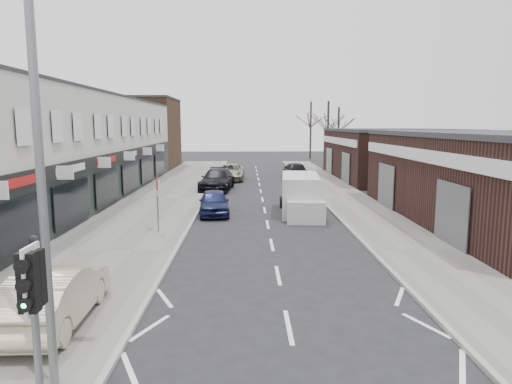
{
  "coord_description": "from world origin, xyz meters",
  "views": [
    {
      "loc": [
        -1.04,
        -8.9,
        5.06
      ],
      "look_at": [
        -0.71,
        7.82,
        2.6
      ],
      "focal_mm": 32.0,
      "sensor_mm": 36.0,
      "label": 1
    }
  ],
  "objects_px": {
    "parked_car_right_a": "(305,180)",
    "parked_car_right_b": "(295,170)",
    "parked_car_left_a": "(214,202)",
    "white_van": "(300,196)",
    "street_lamp": "(49,150)",
    "sedan_on_pavement": "(55,295)",
    "pedestrian": "(35,262)",
    "parked_car_left_b": "(217,180)",
    "traffic_light": "(33,296)",
    "parked_car_left_c": "(230,172)",
    "warning_sign": "(158,188)"
  },
  "relations": [
    {
      "from": "pedestrian",
      "to": "parked_car_left_a",
      "type": "bearing_deg",
      "value": -120.9
    },
    {
      "from": "parked_car_left_c",
      "to": "parked_car_right_b",
      "type": "distance_m",
      "value": 6.21
    },
    {
      "from": "sedan_on_pavement",
      "to": "parked_car_left_b",
      "type": "relative_size",
      "value": 0.78
    },
    {
      "from": "street_lamp",
      "to": "parked_car_right_a",
      "type": "height_order",
      "value": "street_lamp"
    },
    {
      "from": "sedan_on_pavement",
      "to": "pedestrian",
      "type": "relative_size",
      "value": 2.64
    },
    {
      "from": "street_lamp",
      "to": "parked_car_right_a",
      "type": "bearing_deg",
      "value": 73.72
    },
    {
      "from": "parked_car_left_a",
      "to": "parked_car_left_c",
      "type": "xyz_separation_m",
      "value": [
        0.34,
        16.46,
        0.05
      ]
    },
    {
      "from": "street_lamp",
      "to": "sedan_on_pavement",
      "type": "height_order",
      "value": "street_lamp"
    },
    {
      "from": "parked_car_left_b",
      "to": "parked_car_right_a",
      "type": "relative_size",
      "value": 1.25
    },
    {
      "from": "traffic_light",
      "to": "parked_car_left_a",
      "type": "xyz_separation_m",
      "value": [
        1.46,
        18.78,
        -1.71
      ]
    },
    {
      "from": "parked_car_left_b",
      "to": "sedan_on_pavement",
      "type": "bearing_deg",
      "value": -90.53
    },
    {
      "from": "parked_car_left_b",
      "to": "parked_car_left_a",
      "type": "bearing_deg",
      "value": -82.11
    },
    {
      "from": "sedan_on_pavement",
      "to": "parked_car_right_b",
      "type": "xyz_separation_m",
      "value": [
        9.37,
        32.27,
        -0.04
      ]
    },
    {
      "from": "sedan_on_pavement",
      "to": "traffic_light",
      "type": "bearing_deg",
      "value": 108.3
    },
    {
      "from": "parked_car_left_a",
      "to": "parked_car_right_b",
      "type": "bearing_deg",
      "value": 65.32
    },
    {
      "from": "sedan_on_pavement",
      "to": "parked_car_left_b",
      "type": "distance_m",
      "value": 24.68
    },
    {
      "from": "sedan_on_pavement",
      "to": "parked_car_left_c",
      "type": "xyz_separation_m",
      "value": [
        3.27,
        31.12,
        -0.1
      ]
    },
    {
      "from": "warning_sign",
      "to": "sedan_on_pavement",
      "type": "bearing_deg",
      "value": -94.09
    },
    {
      "from": "sedan_on_pavement",
      "to": "parked_car_left_c",
      "type": "distance_m",
      "value": 31.29
    },
    {
      "from": "parked_car_left_b",
      "to": "parked_car_right_a",
      "type": "height_order",
      "value": "parked_car_left_b"
    },
    {
      "from": "parked_car_left_a",
      "to": "parked_car_right_b",
      "type": "distance_m",
      "value": 18.75
    },
    {
      "from": "warning_sign",
      "to": "parked_car_left_b",
      "type": "relative_size",
      "value": 0.47
    },
    {
      "from": "sedan_on_pavement",
      "to": "pedestrian",
      "type": "distance_m",
      "value": 2.97
    },
    {
      "from": "street_lamp",
      "to": "sedan_on_pavement",
      "type": "bearing_deg",
      "value": 114.81
    },
    {
      "from": "street_lamp",
      "to": "pedestrian",
      "type": "xyz_separation_m",
      "value": [
        -2.96,
        5.39,
        -3.66
      ]
    },
    {
      "from": "pedestrian",
      "to": "parked_car_left_a",
      "type": "relative_size",
      "value": 0.41
    },
    {
      "from": "parked_car_left_a",
      "to": "parked_car_right_a",
      "type": "distance_m",
      "value": 11.82
    },
    {
      "from": "white_van",
      "to": "parked_car_right_a",
      "type": "height_order",
      "value": "white_van"
    },
    {
      "from": "warning_sign",
      "to": "parked_car_right_b",
      "type": "height_order",
      "value": "warning_sign"
    },
    {
      "from": "traffic_light",
      "to": "pedestrian",
      "type": "height_order",
      "value": "traffic_light"
    },
    {
      "from": "pedestrian",
      "to": "parked_car_left_c",
      "type": "bearing_deg",
      "value": -110.09
    },
    {
      "from": "warning_sign",
      "to": "parked_car_right_a",
      "type": "xyz_separation_m",
      "value": [
        8.66,
        14.68,
        -1.45
      ]
    },
    {
      "from": "white_van",
      "to": "parked_car_right_a",
      "type": "relative_size",
      "value": 1.3
    },
    {
      "from": "parked_car_right_a",
      "to": "parked_car_right_b",
      "type": "relative_size",
      "value": 0.96
    },
    {
      "from": "sedan_on_pavement",
      "to": "parked_car_left_b",
      "type": "xyz_separation_m",
      "value": [
        2.47,
        24.56,
        -0.02
      ]
    },
    {
      "from": "white_van",
      "to": "parked_car_right_a",
      "type": "distance_m",
      "value": 9.98
    },
    {
      "from": "street_lamp",
      "to": "white_van",
      "type": "distance_m",
      "value": 19.13
    },
    {
      "from": "warning_sign",
      "to": "white_van",
      "type": "xyz_separation_m",
      "value": [
        7.16,
        4.82,
        -1.14
      ]
    },
    {
      "from": "street_lamp",
      "to": "parked_car_left_a",
      "type": "relative_size",
      "value": 1.94
    },
    {
      "from": "white_van",
      "to": "sedan_on_pavement",
      "type": "bearing_deg",
      "value": -113.57
    },
    {
      "from": "parked_car_left_a",
      "to": "parked_car_right_b",
      "type": "relative_size",
      "value": 0.87
    },
    {
      "from": "warning_sign",
      "to": "parked_car_left_a",
      "type": "relative_size",
      "value": 0.66
    },
    {
      "from": "white_van",
      "to": "parked_car_left_a",
      "type": "relative_size",
      "value": 1.43
    },
    {
      "from": "traffic_light",
      "to": "parked_car_right_b",
      "type": "xyz_separation_m",
      "value": [
        7.9,
        36.39,
        -1.61
      ]
    },
    {
      "from": "warning_sign",
      "to": "parked_car_right_a",
      "type": "bearing_deg",
      "value": 59.47
    },
    {
      "from": "traffic_light",
      "to": "parked_car_left_c",
      "type": "relative_size",
      "value": 0.58
    },
    {
      "from": "warning_sign",
      "to": "parked_car_left_c",
      "type": "relative_size",
      "value": 0.5
    },
    {
      "from": "parked_car_left_a",
      "to": "parked_car_left_b",
      "type": "relative_size",
      "value": 0.72
    },
    {
      "from": "traffic_light",
      "to": "sedan_on_pavement",
      "type": "bearing_deg",
      "value": 109.61
    },
    {
      "from": "parked_car_left_b",
      "to": "parked_car_left_c",
      "type": "height_order",
      "value": "parked_car_left_b"
    }
  ]
}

